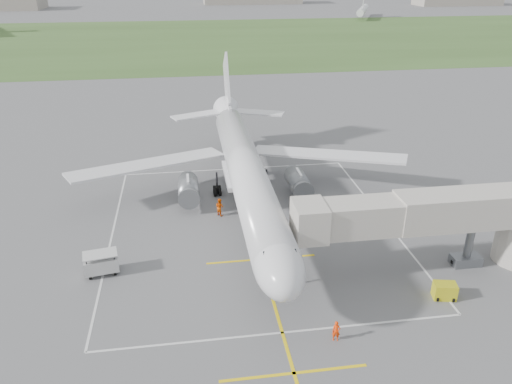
{
  "coord_description": "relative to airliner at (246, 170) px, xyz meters",
  "views": [
    {
      "loc": [
        -6.13,
        -48.2,
        24.86
      ],
      "look_at": [
        0.41,
        -4.0,
        4.0
      ],
      "focal_mm": 35.0,
      "sensor_mm": 36.0,
      "label": 1
    }
  ],
  "objects": [
    {
      "name": "ground",
      "position": [
        0.0,
        -0.75,
        -4.39
      ],
      "size": [
        700.0,
        700.0,
        0.0
      ],
      "primitive_type": "plane",
      "color": "#58585B",
      "rests_on": "ground"
    },
    {
      "name": "grass_strip",
      "position": [
        0.0,
        129.25,
        -4.38
      ],
      "size": [
        700.0,
        120.0,
        0.02
      ],
      "primitive_type": "cube",
      "color": "#375324",
      "rests_on": "ground"
    },
    {
      "name": "apron_markings",
      "position": [
        0.0,
        -6.57,
        -4.38
      ],
      "size": [
        28.2,
        60.0,
        0.01
      ],
      "color": "yellow",
      "rests_on": "ground"
    },
    {
      "name": "airliner",
      "position": [
        0.0,
        0.0,
        0.0
      ],
      "size": [
        38.93,
        46.75,
        13.52
      ],
      "color": "silver",
      "rests_on": "ground"
    },
    {
      "name": "jet_bridge",
      "position": [
        15.72,
        -14.25,
        0.35
      ],
      "size": [
        23.4,
        5.0,
        7.2
      ],
      "color": "#ADA79C",
      "rests_on": "ground"
    },
    {
      "name": "gpu_unit",
      "position": [
        13.74,
        -18.54,
        -3.73
      ],
      "size": [
        1.98,
        1.57,
        1.33
      ],
      "rotation": [
        0.0,
        0.0,
        -0.21
      ],
      "color": "gold",
      "rests_on": "ground"
    },
    {
      "name": "baggage_cart",
      "position": [
        -14.06,
        -10.9,
        -3.37
      ],
      "size": [
        3.11,
        2.18,
        1.99
      ],
      "rotation": [
        0.0,
        0.0,
        0.17
      ],
      "color": "beige",
      "rests_on": "ground"
    },
    {
      "name": "ramp_worker_nose",
      "position": [
        3.64,
        -22.06,
        -3.59
      ],
      "size": [
        0.66,
        0.51,
        1.6
      ],
      "primitive_type": "imported",
      "rotation": [
        0.0,
        0.0,
        -0.24
      ],
      "color": "#FA3907",
      "rests_on": "ground"
    },
    {
      "name": "ramp_worker_wing",
      "position": [
        -3.03,
        -1.46,
        -3.42
      ],
      "size": [
        1.17,
        1.2,
        1.94
      ],
      "primitive_type": "imported",
      "rotation": [
        0.0,
        0.0,
        2.25
      ],
      "color": "#E25207",
      "rests_on": "ground"
    },
    {
      "name": "distant_aircraft",
      "position": [
        -0.42,
        173.22,
        -0.8
      ],
      "size": [
        176.05,
        60.4,
        8.85
      ],
      "color": "silver",
      "rests_on": "ground"
    }
  ]
}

